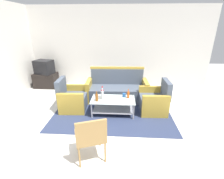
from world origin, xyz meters
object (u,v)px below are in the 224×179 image
at_px(armchair_left, 73,99).
at_px(couch, 117,90).
at_px(armchair_right, 154,101).
at_px(wicker_chair, 91,135).
at_px(tv_stand, 46,80).
at_px(bottle_clear, 102,95).
at_px(television, 44,67).
at_px(coffee_table, 113,104).
at_px(cup, 124,95).
at_px(bottle_brown, 97,97).
at_px(bottle_red, 102,93).
at_px(bottle_orange, 128,95).

bearing_deg(armchair_left, couch, 116.83).
bearing_deg(armchair_right, wicker_chair, 141.17).
relative_size(tv_stand, wicker_chair, 0.95).
bearing_deg(bottle_clear, television, 141.56).
distance_m(bottle_clear, wicker_chair, 1.57).
bearing_deg(coffee_table, bottle_clear, -175.87).
relative_size(couch, cup, 18.26).
bearing_deg(wicker_chair, couch, 62.19).
bearing_deg(bottle_brown, bottle_red, 60.99).
bearing_deg(bottle_red, armchair_right, 4.95).
xyz_separation_m(coffee_table, bottle_orange, (0.38, 0.10, 0.23)).
relative_size(armchair_left, coffee_table, 0.77).
bearing_deg(armchair_right, coffee_table, 98.47).
bearing_deg(armchair_right, cup, 90.77).
relative_size(bottle_red, television, 0.46).
bearing_deg(bottle_orange, tv_stand, 150.01).
height_order(bottle_red, wicker_chair, wicker_chair).
xyz_separation_m(armchair_left, bottle_red, (0.83, -0.12, 0.24)).
height_order(armchair_left, coffee_table, armchair_left).
bearing_deg(cup, couch, 106.49).
bearing_deg(bottle_clear, armchair_left, 165.80).
height_order(coffee_table, tv_stand, tv_stand).
bearing_deg(wicker_chair, bottle_clear, 69.93).
bearing_deg(couch, armchair_left, 27.37).
bearing_deg(bottle_orange, bottle_brown, -163.57).
bearing_deg(cup, armchair_left, 178.53).
bearing_deg(armchair_left, bottle_clear, 73.05).
bearing_deg(tv_stand, wicker_chair, -55.90).
bearing_deg(television, wicker_chair, 139.57).
relative_size(armchair_right, bottle_orange, 3.55).
xyz_separation_m(bottle_brown, wicker_chair, (0.12, -1.46, -0.01)).
bearing_deg(armchair_right, tv_stand, 64.32).
xyz_separation_m(cup, tv_stand, (-2.85, 1.65, -0.20)).
xyz_separation_m(armchair_left, bottle_orange, (1.49, -0.09, 0.21)).
xyz_separation_m(armchair_left, wicker_chair, (0.84, -1.78, 0.21)).
distance_m(armchair_right, wicker_chair, 2.24).
bearing_deg(bottle_clear, wicker_chair, -90.23).
bearing_deg(tv_stand, bottle_clear, -38.40).
height_order(bottle_clear, cup, bottle_clear).
bearing_deg(bottle_clear, tv_stand, 141.60).
height_order(coffee_table, bottle_orange, bottle_orange).
distance_m(bottle_orange, cup, 0.13).
distance_m(tv_stand, wicker_chair, 4.11).
xyz_separation_m(bottle_red, wicker_chair, (0.01, -1.67, -0.04)).
distance_m(armchair_right, bottle_clear, 1.38).
relative_size(coffee_table, wicker_chair, 1.31).
relative_size(armchair_left, bottle_clear, 2.84).
distance_m(couch, coffee_table, 0.87).
height_order(cup, television, television).
relative_size(couch, bottle_brown, 7.34).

